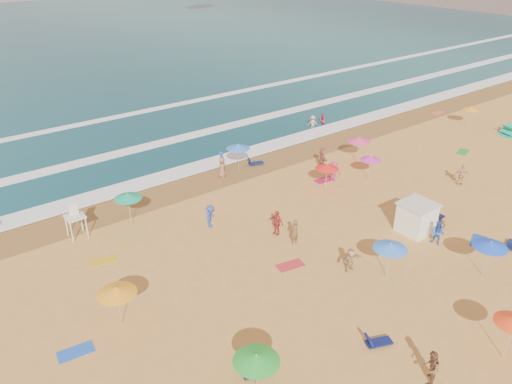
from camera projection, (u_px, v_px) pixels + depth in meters
ground at (330, 238)px, 33.20m from camera, size 220.00×220.00×0.00m
ocean at (10, 44)px, 92.72m from camera, size 220.00×140.00×0.18m
wet_sand at (225, 174)px, 42.05m from camera, size 220.00×220.00×0.00m
surf_foam at (174, 143)px, 48.26m from camera, size 200.00×18.70×0.05m
cabana at (416, 218)px, 33.55m from camera, size 2.00×2.00×2.00m
cabana_roof at (419, 204)px, 33.07m from camera, size 2.20×2.20×0.12m
bicycle at (436, 219)px, 34.63m from camera, size 0.68×1.63×0.83m
lifeguard_stand at (76, 223)px, 32.89m from camera, size 1.20×1.20×2.10m
beach_umbrellas at (339, 207)px, 32.60m from camera, size 54.68×26.74×0.79m
loungers at (453, 213)px, 35.83m from camera, size 46.70×26.45×0.34m
towels at (350, 243)px, 32.67m from camera, size 55.80×28.65×0.03m
beachgoers at (286, 199)px, 36.45m from camera, size 38.82×28.74×2.13m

